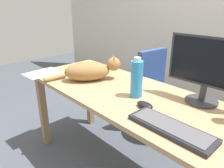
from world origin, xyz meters
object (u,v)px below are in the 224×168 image
Objects in this scene: cat at (90,70)px; spray_bottle at (137,79)px; monitor at (207,68)px; computer_mouse at (145,105)px; keyboard at (171,128)px; office_chair at (159,101)px.

spray_bottle is at bearing 4.05° from cat.
spray_bottle is (-0.34, -0.24, -0.10)m from monitor.
computer_mouse is (-0.19, -0.32, -0.21)m from monitor.
computer_mouse is at bearing -30.23° from spray_bottle.
cat is (-0.85, 0.15, 0.07)m from keyboard.
spray_bottle reaches higher than cat.
monitor is 4.37× the size of computer_mouse.
computer_mouse is (0.61, -0.05, -0.06)m from cat.
computer_mouse is (-0.24, 0.09, 0.00)m from keyboard.
computer_mouse is (0.42, -0.78, 0.38)m from office_chair.
monitor reaches higher than spray_bottle.
keyboard is at bearing -52.87° from office_chair.
office_chair is at bearing 75.27° from cat.
spray_bottle is (-0.39, 0.18, 0.11)m from keyboard.
office_chair is 0.96m from monitor.
monitor is 0.43m from computer_mouse.
spray_bottle is (0.27, -0.69, 0.49)m from office_chair.
spray_bottle is (-0.15, 0.08, 0.11)m from computer_mouse.
keyboard is (0.05, -0.42, -0.21)m from monitor.
office_chair reaches higher than keyboard.
monitor is 0.93× the size of cat.
monitor is at bearing 96.45° from keyboard.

